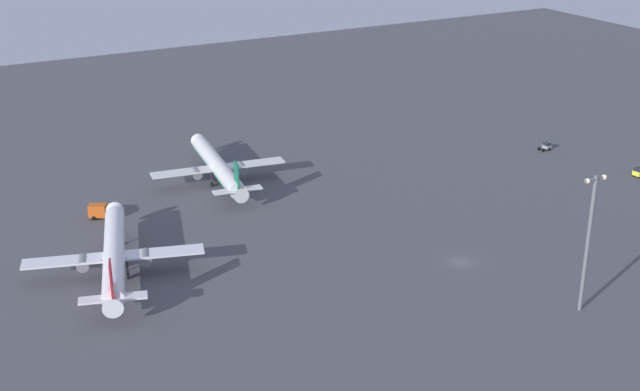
{
  "coord_description": "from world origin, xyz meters",
  "views": [
    {
      "loc": [
        -93.89,
        -116.84,
        72.72
      ],
      "look_at": [
        -12.22,
        33.8,
        4.0
      ],
      "focal_mm": 48.6,
      "sensor_mm": 36.0,
      "label": 1
    }
  ],
  "objects_px": {
    "pushback_tug": "(546,146)",
    "apron_light_east": "(589,235)",
    "airplane_terminal_side": "(114,255)",
    "catering_truck": "(102,211)",
    "airplane_far_stand": "(218,167)"
  },
  "relations": [
    {
      "from": "airplane_far_stand",
      "to": "apron_light_east",
      "type": "distance_m",
      "value": 91.46
    },
    {
      "from": "pushback_tug",
      "to": "apron_light_east",
      "type": "height_order",
      "value": "apron_light_east"
    },
    {
      "from": "airplane_far_stand",
      "to": "pushback_tug",
      "type": "distance_m",
      "value": 85.83
    },
    {
      "from": "airplane_terminal_side",
      "to": "apron_light_east",
      "type": "bearing_deg",
      "value": -20.94
    },
    {
      "from": "airplane_far_stand",
      "to": "catering_truck",
      "type": "xyz_separation_m",
      "value": [
        -29.78,
        -7.92,
        -2.36
      ]
    },
    {
      "from": "airplane_far_stand",
      "to": "pushback_tug",
      "type": "relative_size",
      "value": 12.86
    },
    {
      "from": "catering_truck",
      "to": "apron_light_east",
      "type": "xyz_separation_m",
      "value": [
        60.67,
        -77.57,
        12.41
      ]
    },
    {
      "from": "airplane_far_stand",
      "to": "pushback_tug",
      "type": "height_order",
      "value": "airplane_far_stand"
    },
    {
      "from": "airplane_terminal_side",
      "to": "pushback_tug",
      "type": "bearing_deg",
      "value": 24.42
    },
    {
      "from": "airplane_far_stand",
      "to": "pushback_tug",
      "type": "bearing_deg",
      "value": -4.88
    },
    {
      "from": "catering_truck",
      "to": "pushback_tug",
      "type": "distance_m",
      "value": 114.01
    },
    {
      "from": "airplane_terminal_side",
      "to": "catering_truck",
      "type": "distance_m",
      "value": 27.87
    },
    {
      "from": "airplane_terminal_side",
      "to": "apron_light_east",
      "type": "relative_size",
      "value": 1.69
    },
    {
      "from": "airplane_terminal_side",
      "to": "airplane_far_stand",
      "type": "height_order",
      "value": "airplane_terminal_side"
    },
    {
      "from": "airplane_terminal_side",
      "to": "pushback_tug",
      "type": "relative_size",
      "value": 13.0
    }
  ]
}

